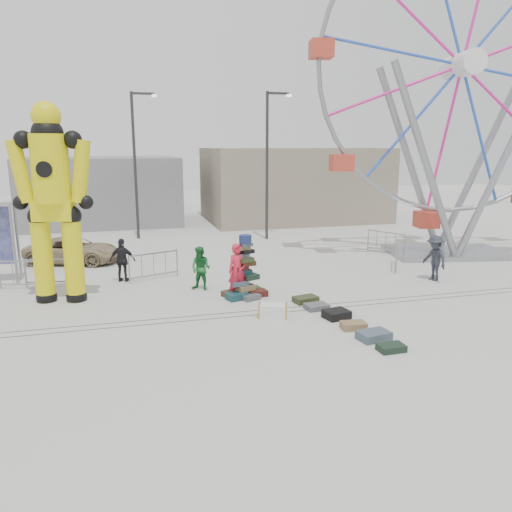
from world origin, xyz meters
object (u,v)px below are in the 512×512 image
object	(u,v)px
pedestrian_green	(201,269)
parked_suv	(73,250)
suitcase_tower	(245,279)
barricade_dummy_c	(154,266)
barricade_dummy_a	(26,275)
crash_test_dummy	(53,196)
barricade_dummy_b	(53,272)
barricade_wheel_front	(397,256)
pedestrian_black	(123,260)
steamer_trunk	(273,311)
ferris_wheel	(460,91)
pedestrian_grey	(435,258)
barricade_wheel_back	(386,242)
lamp_post_right	(269,158)
lamp_post_left	(136,158)
pedestrian_red	(238,271)

from	to	relation	value
pedestrian_green	parked_suv	size ratio (longest dim) A/B	0.39
suitcase_tower	pedestrian_green	xyz separation A→B (m)	(-1.34, 1.21, 0.19)
barricade_dummy_c	pedestrian_green	distance (m)	2.49
suitcase_tower	barricade_dummy_a	xyz separation A→B (m)	(-7.49, 2.96, -0.06)
crash_test_dummy	barricade_dummy_a	distance (m)	3.76
crash_test_dummy	parked_suv	world-z (taller)	crash_test_dummy
barricade_dummy_b	barricade_dummy_c	distance (m)	3.69
barricade_wheel_front	pedestrian_black	bearing A→B (deg)	116.63
crash_test_dummy	steamer_trunk	bearing A→B (deg)	-16.65
ferris_wheel	pedestrian_grey	size ratio (longest dim) A/B	8.61
barricade_wheel_back	lamp_post_right	bearing A→B (deg)	-170.04
steamer_trunk	crash_test_dummy	bearing A→B (deg)	171.06
lamp_post_left	pedestrian_grey	size ratio (longest dim) A/B	4.48
barricade_dummy_b	pedestrian_black	xyz separation A→B (m)	(2.52, 0.03, 0.30)
pedestrian_green	pedestrian_black	bearing A→B (deg)	-177.71
lamp_post_right	barricade_dummy_b	distance (m)	13.42
barricade_dummy_c	pedestrian_green	size ratio (longest dim) A/B	1.25
barricade_dummy_c	parked_suv	bearing A→B (deg)	111.12
steamer_trunk	barricade_wheel_front	bearing A→B (deg)	52.63
steamer_trunk	barricade_dummy_a	size ratio (longest dim) A/B	0.43
suitcase_tower	pedestrian_red	distance (m)	0.45
barricade_dummy_a	steamer_trunk	bearing A→B (deg)	-16.38
crash_test_dummy	barricade_dummy_a	world-z (taller)	crash_test_dummy
lamp_post_right	barricade_wheel_front	xyz separation A→B (m)	(3.33, -8.09, -3.93)
steamer_trunk	barricade_dummy_b	xyz separation A→B (m)	(-6.90, 5.41, 0.35)
lamp_post_right	barricade_dummy_a	size ratio (longest dim) A/B	4.00
lamp_post_right	steamer_trunk	size ratio (longest dim) A/B	9.28
pedestrian_red	lamp_post_right	bearing A→B (deg)	61.04
crash_test_dummy	parked_suv	xyz separation A→B (m)	(-0.04, 5.86, -2.97)
barricade_wheel_back	pedestrian_red	distance (m)	10.07
lamp_post_left	barricade_dummy_a	world-z (taller)	lamp_post_left
barricade_dummy_b	barricade_wheel_back	distance (m)	15.06
crash_test_dummy	pedestrian_grey	distance (m)	14.06
lamp_post_left	parked_suv	distance (m)	7.37
lamp_post_left	ferris_wheel	distance (m)	16.68
suitcase_tower	ferris_wheel	world-z (taller)	ferris_wheel
barricade_dummy_a	barricade_wheel_back	world-z (taller)	same
lamp_post_right	barricade_dummy_b	world-z (taller)	lamp_post_right
crash_test_dummy	steamer_trunk	xyz separation A→B (m)	(6.44, -3.45, -3.35)
ferris_wheel	barricade_wheel_front	world-z (taller)	ferris_wheel
pedestrian_grey	barricade_wheel_front	bearing A→B (deg)	-178.14
crash_test_dummy	pedestrian_grey	world-z (taller)	crash_test_dummy
lamp_post_right	pedestrian_green	bearing A→B (deg)	-120.00
lamp_post_right	ferris_wheel	world-z (taller)	ferris_wheel
barricade_dummy_b	barricade_wheel_back	xyz separation A→B (m)	(14.93, 1.97, 0.00)
pedestrian_green	pedestrian_black	world-z (taller)	pedestrian_black
suitcase_tower	barricade_dummy_a	distance (m)	8.05
barricade_dummy_a	barricade_dummy_b	world-z (taller)	same
barricade_dummy_a	pedestrian_black	world-z (taller)	pedestrian_black
pedestrian_black	barricade_wheel_front	bearing A→B (deg)	-166.20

